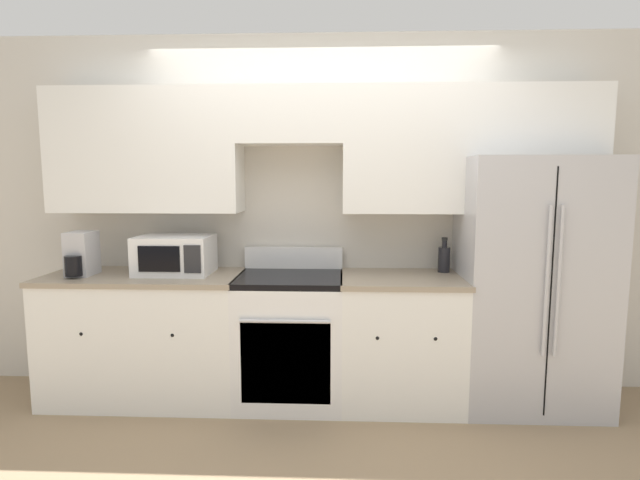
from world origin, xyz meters
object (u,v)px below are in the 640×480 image
at_px(refrigerator, 527,282).
at_px(oven_range, 290,338).
at_px(microwave, 175,255).
at_px(bottle, 444,258).

bearing_deg(refrigerator, oven_range, -177.26).
height_order(microwave, bottle, microwave).
bearing_deg(oven_range, bottle, 9.31).
xyz_separation_m(refrigerator, bottle, (-0.56, 0.10, 0.14)).
bearing_deg(oven_range, refrigerator, 2.74).
relative_size(refrigerator, bottle, 6.83).
bearing_deg(refrigerator, microwave, -179.18).
bearing_deg(microwave, oven_range, -3.06).
relative_size(refrigerator, microwave, 3.33).
distance_m(microwave, bottle, 1.91).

